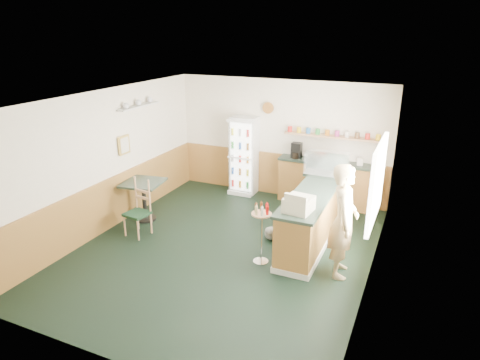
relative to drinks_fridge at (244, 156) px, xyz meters
The scene contains 13 objects.
ground 3.00m from the drinks_fridge, 73.56° to the right, with size 6.00×6.00×0.00m, color black.
room_envelope 2.18m from the drinks_fridge, 73.84° to the right, with size 5.04×6.02×2.72m.
service_counter 2.76m from the drinks_fridge, 37.65° to the right, with size 0.68×3.01×1.01m.
back_counter 2.03m from the drinks_fridge, ahead, with size 2.24×0.42×1.69m.
drinks_fridge is the anchor object (origin of this frame).
display_case 2.36m from the drinks_fridge, 22.83° to the right, with size 0.82×0.43×0.47m.
cash_register 3.53m from the drinks_fridge, 52.27° to the right, with size 0.41×0.43×0.24m, color beige.
shopkeeper 3.93m from the drinks_fridge, 43.30° to the right, with size 0.62×0.45×1.86m, color tan.
condiment_stand 3.29m from the drinks_fridge, 61.46° to the right, with size 0.34×0.34×1.05m.
newspaper_rack 2.35m from the drinks_fridge, 38.79° to the right, with size 0.09×0.46×0.54m.
cafe_table 2.60m from the drinks_fridge, 118.77° to the right, with size 0.86×0.86×0.83m.
cafe_chair 2.98m from the drinks_fridge, 108.80° to the right, with size 0.46×0.46×1.10m.
dog_doorstop 2.63m from the drinks_fridge, 54.91° to the right, with size 0.25×0.32×0.30m.
Camera 1 is at (3.03, -6.12, 3.77)m, focal length 32.00 mm.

